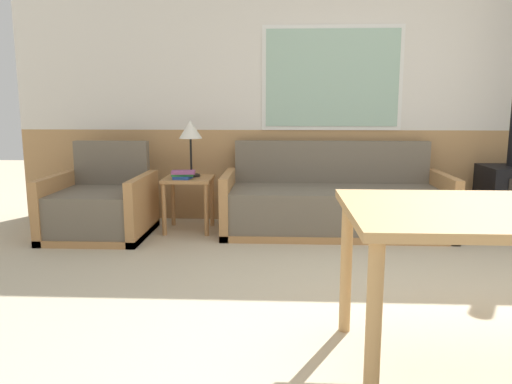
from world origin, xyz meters
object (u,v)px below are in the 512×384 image
side_table (189,188)px  table_lamp (190,133)px  couch (334,205)px  armchair (101,208)px

side_table → table_lamp: size_ratio=0.96×
couch → table_lamp: table_lamp is taller
couch → side_table: size_ratio=4.05×
couch → armchair: (-2.16, -0.21, -0.00)m
armchair → side_table: armchair is taller
side_table → armchair: bearing=-164.2°
armchair → table_lamp: 1.09m
couch → armchair: bearing=-174.3°
armchair → table_lamp: bearing=5.7°
armchair → side_table: bearing=0.8°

